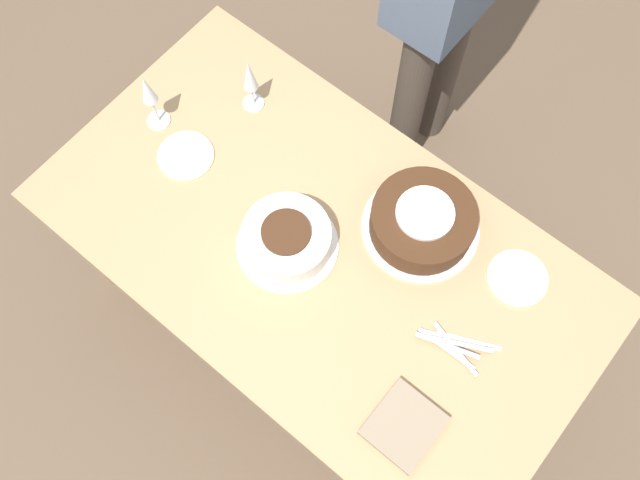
{
  "coord_description": "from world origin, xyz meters",
  "views": [
    {
      "loc": [
        -0.45,
        0.55,
        2.52
      ],
      "look_at": [
        0.0,
        0.0,
        0.77
      ],
      "focal_mm": 40.0,
      "sensor_mm": 36.0,
      "label": 1
    }
  ],
  "objects_px": {
    "cake_center_white": "(287,239)",
    "wine_glass_far": "(250,78)",
    "wine_glass_near": "(148,93)",
    "cake_front_chocolate": "(423,221)"
  },
  "relations": [
    {
      "from": "wine_glass_near",
      "to": "wine_glass_far",
      "type": "height_order",
      "value": "wine_glass_near"
    },
    {
      "from": "cake_center_white",
      "to": "wine_glass_far",
      "type": "height_order",
      "value": "wine_glass_far"
    },
    {
      "from": "cake_front_chocolate",
      "to": "wine_glass_far",
      "type": "xyz_separation_m",
      "value": [
        0.62,
        -0.01,
        0.08
      ]
    },
    {
      "from": "cake_front_chocolate",
      "to": "wine_glass_far",
      "type": "bearing_deg",
      "value": -0.95
    },
    {
      "from": "cake_center_white",
      "to": "wine_glass_near",
      "type": "distance_m",
      "value": 0.56
    },
    {
      "from": "wine_glass_near",
      "to": "wine_glass_far",
      "type": "bearing_deg",
      "value": -128.48
    },
    {
      "from": "wine_glass_far",
      "to": "wine_glass_near",
      "type": "bearing_deg",
      "value": 51.52
    },
    {
      "from": "wine_glass_far",
      "to": "cake_center_white",
      "type": "bearing_deg",
      "value": 142.84
    },
    {
      "from": "cake_center_white",
      "to": "wine_glass_near",
      "type": "relative_size",
      "value": 1.31
    },
    {
      "from": "cake_center_white",
      "to": "cake_front_chocolate",
      "type": "relative_size",
      "value": 0.86
    }
  ]
}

